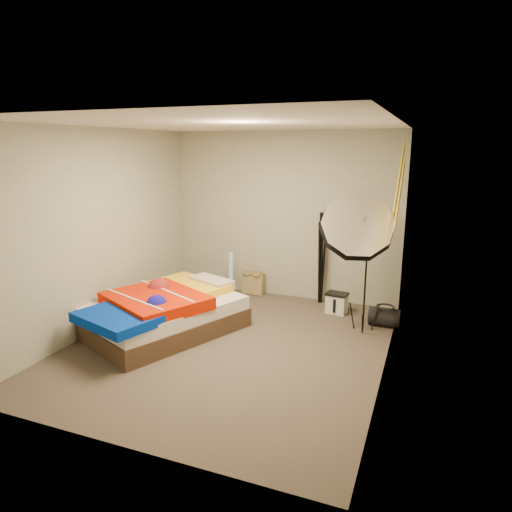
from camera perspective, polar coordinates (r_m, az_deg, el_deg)
The scene contains 15 objects.
floor at distance 5.46m, azimuth -3.33°, elevation -11.04°, with size 4.00×4.00×0.00m, color #51473E.
ceiling at distance 4.97m, azimuth -3.74°, elevation 16.17°, with size 4.00×4.00×0.00m, color silver.
wall_back at distance 6.91m, azimuth 3.47°, elevation 5.02°, with size 3.50×3.50×0.00m, color #9FA291.
wall_front at distance 3.42m, azimuth -17.75°, elevation -4.46°, with size 3.50×3.50×0.00m, color #9FA291.
wall_left at distance 6.01m, azimuth -18.88°, elevation 3.04°, with size 4.00×4.00×0.00m, color #9FA291.
wall_right at distance 4.63m, azimuth 16.55°, elevation 0.26°, with size 4.00×4.00×0.00m, color #9FA291.
tote_bag at distance 7.19m, azimuth -0.36°, elevation -3.40°, with size 0.35×0.10×0.35m, color #9D8A5B.
wrapping_roll at distance 7.03m, azimuth -3.17°, elevation -2.35°, with size 0.08×0.08×0.70m, color #5395CC.
camera_case at distance 6.48m, azimuth 10.05°, elevation -5.91°, with size 0.27×0.19×0.27m, color beige.
duffel_bag at distance 6.17m, azimuth 15.76°, elevation -7.37°, with size 0.24×0.24×0.39m, color black.
wall_stripe_upper at distance 5.13m, azimuth 17.47°, elevation 9.36°, with size 0.02×1.10×0.10m, color gold.
wall_stripe_lower at distance 5.39m, azimuth 17.52°, elevation 7.39°, with size 0.02×1.10×0.10m, color gold.
bed at distance 5.83m, azimuth -11.46°, elevation -6.82°, with size 1.89×2.26×0.54m.
photo_umbrella at distance 5.53m, azimuth 12.46°, elevation 3.43°, with size 1.01×0.79×1.85m.
camera_tripod at distance 6.71m, azimuth 8.19°, elevation 0.52°, with size 0.08×0.08×1.35m.
Camera 1 is at (2.09, -4.50, 2.27)m, focal length 32.00 mm.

